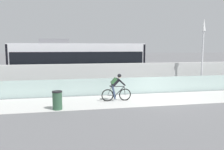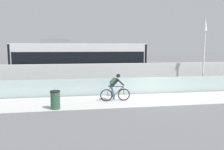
{
  "view_description": "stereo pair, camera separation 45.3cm",
  "coord_description": "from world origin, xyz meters",
  "px_view_note": "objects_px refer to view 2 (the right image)",
  "views": [
    {
      "loc": [
        -5.54,
        -12.79,
        3.17
      ],
      "look_at": [
        -2.6,
        2.35,
        1.25
      ],
      "focal_mm": 36.42,
      "sensor_mm": 36.0,
      "label": 1
    },
    {
      "loc": [
        -5.1,
        -12.87,
        3.17
      ],
      "look_at": [
        -2.6,
        2.35,
        1.25
      ],
      "focal_mm": 36.42,
      "sensor_mm": 36.0,
      "label": 2
    }
  ],
  "objects_px": {
    "tram": "(80,62)",
    "cyclist_on_bike": "(115,88)",
    "trash_bin": "(55,100)",
    "lamp_post_antenna": "(204,45)"
  },
  "relations": [
    {
      "from": "trash_bin",
      "to": "cyclist_on_bike",
      "type": "bearing_deg",
      "value": 20.65
    },
    {
      "from": "tram",
      "to": "trash_bin",
      "type": "distance_m",
      "value": 8.35
    },
    {
      "from": "lamp_post_antenna",
      "to": "cyclist_on_bike",
      "type": "bearing_deg",
      "value": -162.56
    },
    {
      "from": "cyclist_on_bike",
      "to": "trash_bin",
      "type": "xyz_separation_m",
      "value": [
        -3.31,
        -1.25,
        -0.32
      ]
    },
    {
      "from": "cyclist_on_bike",
      "to": "lamp_post_antenna",
      "type": "bearing_deg",
      "value": 17.44
    },
    {
      "from": "tram",
      "to": "cyclist_on_bike",
      "type": "height_order",
      "value": "tram"
    },
    {
      "from": "tram",
      "to": "trash_bin",
      "type": "bearing_deg",
      "value": -100.33
    },
    {
      "from": "tram",
      "to": "cyclist_on_bike",
      "type": "xyz_separation_m",
      "value": [
        1.83,
        -6.85,
        -1.09
      ]
    },
    {
      "from": "cyclist_on_bike",
      "to": "tram",
      "type": "bearing_deg",
      "value": 104.99
    },
    {
      "from": "cyclist_on_bike",
      "to": "trash_bin",
      "type": "relative_size",
      "value": 1.84
    }
  ]
}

